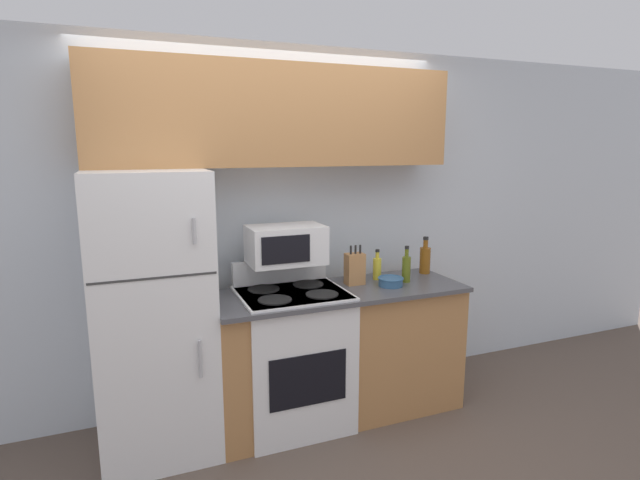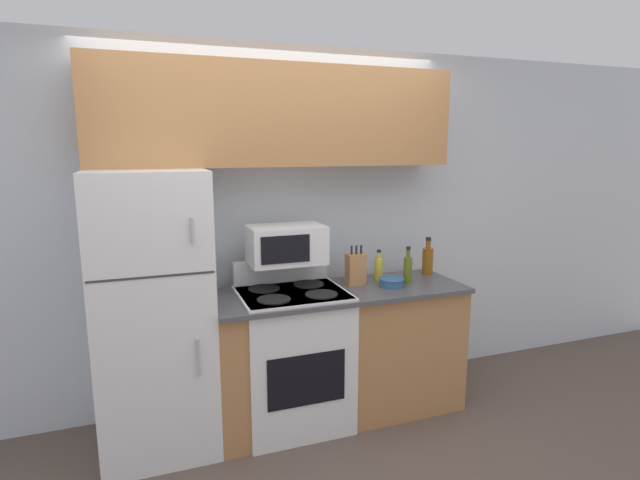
{
  "view_description": "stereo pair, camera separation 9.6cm",
  "coord_description": "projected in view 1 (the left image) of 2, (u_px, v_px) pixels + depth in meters",
  "views": [
    {
      "loc": [
        -0.99,
        -2.68,
        1.86
      ],
      "look_at": [
        0.19,
        0.26,
        1.26
      ],
      "focal_mm": 28.0,
      "sensor_mm": 36.0,
      "label": 1
    },
    {
      "loc": [
        -0.9,
        -2.72,
        1.86
      ],
      "look_at": [
        0.19,
        0.26,
        1.26
      ],
      "focal_mm": 28.0,
      "sensor_mm": 36.0,
      "label": 2
    }
  ],
  "objects": [
    {
      "name": "bottle_olive_oil",
      "position": [
        406.0,
        268.0,
        3.52
      ],
      "size": [
        0.06,
        0.06,
        0.26
      ],
      "color": "#5B6619",
      "rests_on": "lower_cabinets"
    },
    {
      "name": "refrigerator",
      "position": [
        153.0,
        314.0,
        3.01
      ],
      "size": [
        0.67,
        0.73,
        1.73
      ],
      "color": "white",
      "rests_on": "ground_plane"
    },
    {
      "name": "microwave",
      "position": [
        286.0,
        245.0,
        3.29
      ],
      "size": [
        0.5,
        0.31,
        0.25
      ],
      "color": "white",
      "rests_on": "stove"
    },
    {
      "name": "upper_cabinets",
      "position": [
        277.0,
        116.0,
        3.27
      ],
      "size": [
        2.39,
        0.35,
        0.65
      ],
      "color": "#B27A47",
      "rests_on": "refrigerator"
    },
    {
      "name": "lower_cabinets",
      "position": [
        339.0,
        352.0,
        3.46
      ],
      "size": [
        1.72,
        0.61,
        0.91
      ],
      "color": "#B27A47",
      "rests_on": "ground_plane"
    },
    {
      "name": "bottle_whiskey",
      "position": [
        425.0,
        259.0,
        3.76
      ],
      "size": [
        0.08,
        0.08,
        0.28
      ],
      "color": "brown",
      "rests_on": "lower_cabinets"
    },
    {
      "name": "stove",
      "position": [
        293.0,
        357.0,
        3.32
      ],
      "size": [
        0.7,
        0.59,
        1.09
      ],
      "color": "white",
      "rests_on": "ground_plane"
    },
    {
      "name": "wall_back",
      "position": [
        271.0,
        228.0,
        3.6
      ],
      "size": [
        8.0,
        0.05,
        2.55
      ],
      "color": "silver",
      "rests_on": "ground_plane"
    },
    {
      "name": "ground_plane",
      "position": [
        308.0,
        444.0,
        3.16
      ],
      "size": [
        12.0,
        12.0,
        0.0
      ],
      "primitive_type": "plane",
      "color": "brown"
    },
    {
      "name": "knife_block",
      "position": [
        355.0,
        269.0,
        3.46
      ],
      "size": [
        0.13,
        0.09,
        0.28
      ],
      "color": "#B27A47",
      "rests_on": "lower_cabinets"
    },
    {
      "name": "bottle_cooking_spray",
      "position": [
        377.0,
        268.0,
        3.59
      ],
      "size": [
        0.06,
        0.06,
        0.22
      ],
      "color": "gold",
      "rests_on": "lower_cabinets"
    },
    {
      "name": "bowl",
      "position": [
        391.0,
        281.0,
        3.43
      ],
      "size": [
        0.18,
        0.18,
        0.06
      ],
      "color": "#335B84",
      "rests_on": "lower_cabinets"
    }
  ]
}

